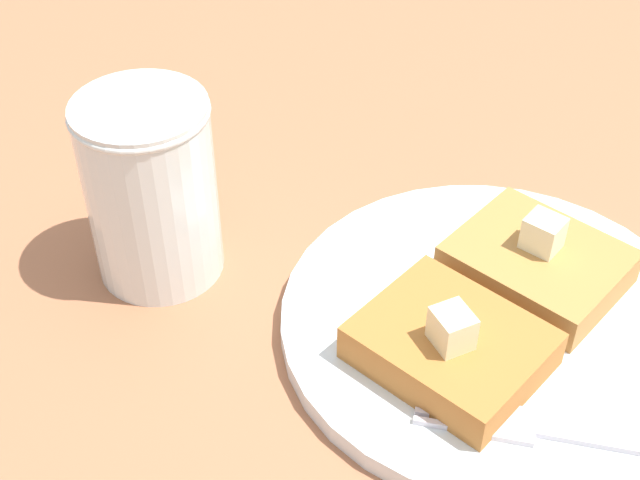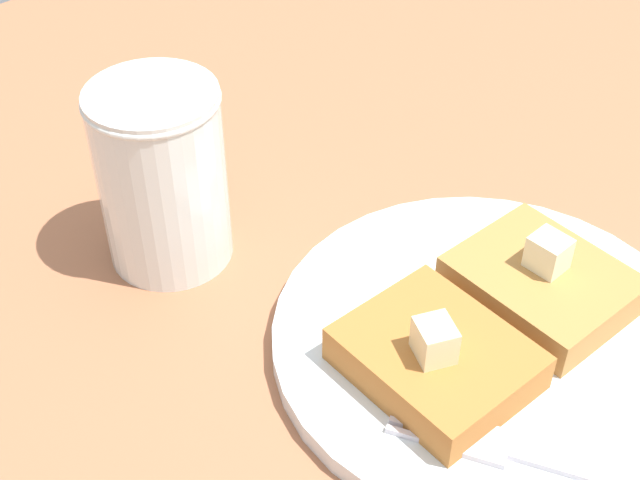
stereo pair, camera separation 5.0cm
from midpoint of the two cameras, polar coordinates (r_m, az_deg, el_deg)
name	(u,v)px [view 1 (the left image)]	position (r cm, az deg, el deg)	size (l,w,h in cm)	color
table_surface	(543,375)	(51.82, 11.38, -8.60)	(122.66, 122.66, 2.56)	#A16342
plate	(492,324)	(51.27, 8.22, -5.46)	(24.31, 24.31, 1.24)	silver
toast_slice_left	(451,346)	(47.56, 5.38, -6.91)	(7.72, 9.29, 2.27)	#B06B2F
toast_slice_middle	(537,264)	(52.84, 11.11, -1.65)	(7.72, 9.29, 2.27)	#B1793B
butter_pat_primary	(452,328)	(45.44, 5.33, -5.80)	(2.04, 1.84, 2.04)	beige
butter_pat_secondary	(543,233)	(51.65, 11.44, 0.31)	(2.04, 1.84, 2.04)	#EFEBC2
fork	(555,432)	(45.93, 11.73, -12.08)	(8.46, 14.95, 0.36)	silver
syrup_jar	(152,197)	(53.38, -13.36, 2.58)	(7.83, 7.83, 11.63)	#5C2A11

